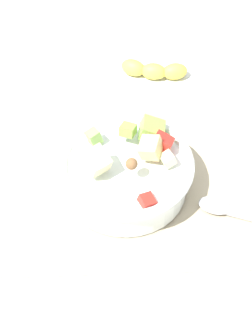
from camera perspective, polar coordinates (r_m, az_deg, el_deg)
ground_plane at (r=0.86m, az=-0.54°, el=-1.69°), size 2.40×2.40×0.00m
placemat at (r=0.86m, az=-0.55°, el=-1.57°), size 0.44×0.37×0.01m
salad_bowl at (r=0.82m, az=0.05°, el=-0.37°), size 0.23×0.23×0.12m
serving_spoon at (r=0.83m, az=14.21°, el=-5.34°), size 0.24×0.11×0.01m
banana_whole at (r=1.06m, az=3.35°, el=11.62°), size 0.15×0.07×0.04m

